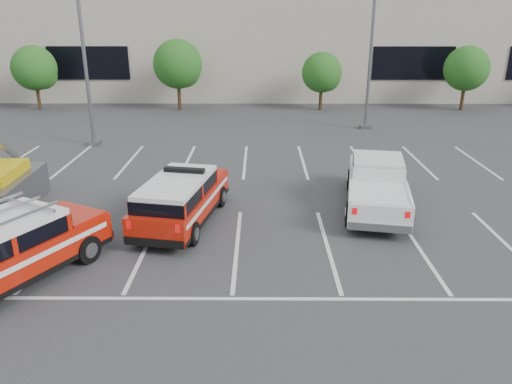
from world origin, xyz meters
TOP-DOWN VIEW (x-y plane):
  - ground at (0.00, 0.00)m, footprint 120.00×120.00m
  - stall_markings at (0.00, 4.50)m, footprint 23.00×15.00m
  - convention_building at (0.18, 31.86)m, footprint 60.00×16.99m
  - tree_left at (-14.91, 22.05)m, footprint 3.07×3.07m
  - tree_mid_left at (-4.91, 22.05)m, footprint 3.37×3.37m
  - tree_mid_right at (5.09, 22.05)m, footprint 2.77×2.77m
  - tree_right at (15.09, 22.05)m, footprint 3.07×3.07m
  - light_pole_left at (-8.00, 12.00)m, footprint 0.90×0.60m
  - light_pole_mid at (7.00, 16.00)m, footprint 0.90×0.60m
  - fire_chief_suv at (-1.88, 1.79)m, footprint 2.74×5.30m
  - white_pickup at (4.82, 3.24)m, footprint 2.92×5.88m
  - ladder_suv at (-5.72, -2.07)m, footprint 4.12×5.40m

SIDE VIEW (x-z plane):
  - ground at x=0.00m, z-range 0.00..0.00m
  - stall_markings at x=0.00m, z-range 0.00..0.01m
  - white_pickup at x=4.82m, z-range -0.18..1.55m
  - fire_chief_suv at x=-1.88m, z-range -0.16..1.61m
  - ladder_suv at x=-5.72m, z-range -0.20..1.79m
  - tree_mid_right at x=5.09m, z-range 0.51..4.50m
  - tree_left at x=-14.91m, z-range 0.56..4.98m
  - tree_right at x=15.09m, z-range 0.56..4.98m
  - tree_mid_left at x=-4.91m, z-range 0.62..5.46m
  - convention_building at x=0.18m, z-range -1.88..11.32m
  - light_pole_left at x=-8.00m, z-range 0.07..10.31m
  - light_pole_mid at x=7.00m, z-range 0.07..10.31m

